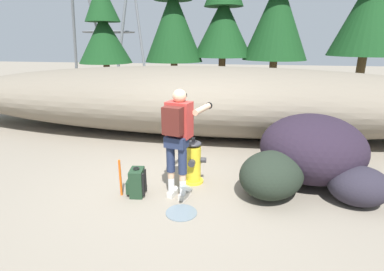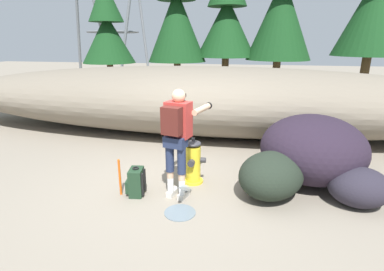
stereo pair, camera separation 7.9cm
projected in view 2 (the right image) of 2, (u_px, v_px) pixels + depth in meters
ground_plane at (178, 189)px, 5.01m from camera, size 56.00×56.00×0.04m
dirt_embankment at (207, 100)px, 7.83m from camera, size 14.97×3.20×1.73m
fire_hydrant at (193, 162)px, 5.11m from camera, size 0.44×0.39×0.81m
hydrant_water_jet at (185, 193)px, 4.55m from camera, size 0.45×1.09×0.56m
utility_worker at (178, 130)px, 4.45m from camera, size 0.66×1.04×1.69m
spare_backpack at (136, 182)px, 4.73m from camera, size 0.32×0.32×0.47m
boulder_large at (313, 149)px, 5.15m from camera, size 2.11×2.15×1.16m
boulder_mid at (359, 187)px, 4.41m from camera, size 0.92×0.80×0.59m
boulder_small at (271, 175)px, 4.65m from camera, size 1.40×1.47×0.71m
boulder_outlier at (287, 145)px, 6.21m from camera, size 0.93×0.90×0.59m
pine_tree_far_left at (107, 29)px, 13.49m from camera, size 2.40×2.40×4.95m
pine_tree_left at (176, 11)px, 13.51m from camera, size 2.69×2.69×6.76m
pine_tree_center at (227, 16)px, 13.83m from camera, size 2.79×2.79×6.10m
pine_tree_right at (282, 2)px, 13.07m from camera, size 2.90×2.90×7.44m
survey_stake at (120, 177)px, 4.71m from camera, size 0.04×0.04×0.60m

